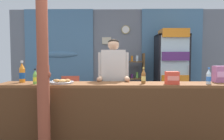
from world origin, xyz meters
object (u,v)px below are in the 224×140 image
at_px(bottle_shelf_rack, 134,80).
at_px(soda_bottle_iced_tea, 143,77).
at_px(timber_post, 43,69).
at_px(plastic_lawn_chair, 70,92).
at_px(snack_box_wafer, 221,74).
at_px(snack_box_crackers, 172,78).
at_px(soda_bottle_water, 209,77).
at_px(pastry_tray, 62,82).
at_px(stall_counter, 117,109).
at_px(drink_fridge, 172,67).
at_px(shopkeeper, 113,75).
at_px(soda_bottle_orange_soda, 22,73).
at_px(soda_bottle_lime_soda, 35,78).

height_order(bottle_shelf_rack, soda_bottle_iced_tea, bottle_shelf_rack).
bearing_deg(timber_post, plastic_lawn_chair, 93.24).
bearing_deg(timber_post, snack_box_wafer, 12.59).
xyz_separation_m(timber_post, snack_box_crackers, (1.72, 0.32, -0.14)).
height_order(soda_bottle_iced_tea, soda_bottle_water, same).
height_order(soda_bottle_water, snack_box_wafer, snack_box_wafer).
distance_m(timber_post, pastry_tray, 0.46).
xyz_separation_m(stall_counter, soda_bottle_iced_tea, (0.38, 0.08, 0.46)).
xyz_separation_m(drink_fridge, snack_box_crackers, (-0.58, -2.10, -0.07)).
xyz_separation_m(drink_fridge, shopkeeper, (-1.41, -1.58, -0.07)).
bearing_deg(timber_post, shopkeeper, 43.32).
xyz_separation_m(soda_bottle_orange_soda, soda_bottle_lime_soda, (0.27, -0.18, -0.05)).
bearing_deg(shopkeeper, soda_bottle_orange_soda, -165.83).
distance_m(shopkeeper, soda_bottle_orange_soda, 1.42).
bearing_deg(timber_post, soda_bottle_orange_soda, 135.07).
bearing_deg(soda_bottle_water, snack_box_crackers, -177.40).
bearing_deg(stall_counter, soda_bottle_water, 1.23).
bearing_deg(soda_bottle_lime_soda, snack_box_crackers, 0.35).
height_order(drink_fridge, snack_box_wafer, drink_fridge).
height_order(drink_fridge, soda_bottle_iced_tea, drink_fridge).
bearing_deg(bottle_shelf_rack, snack_box_crackers, -81.99).
bearing_deg(bottle_shelf_rack, timber_post, -118.96).
bearing_deg(shopkeeper, soda_bottle_lime_soda, -154.32).
xyz_separation_m(shopkeeper, soda_bottle_iced_tea, (0.44, -0.45, 0.01)).
bearing_deg(plastic_lawn_chair, soda_bottle_lime_soda, -93.30).
height_order(snack_box_wafer, pastry_tray, snack_box_wafer).
distance_m(soda_bottle_orange_soda, pastry_tray, 0.64).
distance_m(shopkeeper, soda_bottle_water, 1.45).
height_order(bottle_shelf_rack, soda_bottle_orange_soda, bottle_shelf_rack).
distance_m(stall_counter, soda_bottle_lime_soda, 1.25).
xyz_separation_m(bottle_shelf_rack, soda_bottle_orange_soda, (-1.90, -2.05, 0.33)).
bearing_deg(soda_bottle_lime_soda, shopkeeper, 25.68).
distance_m(stall_counter, snack_box_crackers, 0.89).
xyz_separation_m(soda_bottle_iced_tea, pastry_tray, (-1.19, 0.01, -0.08)).
bearing_deg(snack_box_crackers, soda_bottle_orange_soda, 175.53).
distance_m(drink_fridge, soda_bottle_orange_soda, 3.39).
distance_m(soda_bottle_orange_soda, snack_box_crackers, 2.22).
relative_size(stall_counter, timber_post, 1.44).
bearing_deg(snack_box_crackers, bottle_shelf_rack, 98.01).
relative_size(plastic_lawn_chair, pastry_tray, 2.45).
xyz_separation_m(shopkeeper, pastry_tray, (-0.75, -0.44, -0.06)).
bearing_deg(drink_fridge, stall_counter, -122.64).
bearing_deg(pastry_tray, snack_box_crackers, -2.85).
bearing_deg(bottle_shelf_rack, plastic_lawn_chair, -163.26).
relative_size(shopkeeper, snack_box_wafer, 6.45).
height_order(soda_bottle_water, pastry_tray, soda_bottle_water).
distance_m(soda_bottle_lime_soda, snack_box_crackers, 1.94).
height_order(timber_post, pastry_tray, timber_post).
height_order(timber_post, shopkeeper, timber_post).
xyz_separation_m(shopkeeper, soda_bottle_orange_soda, (-1.38, -0.35, 0.05)).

